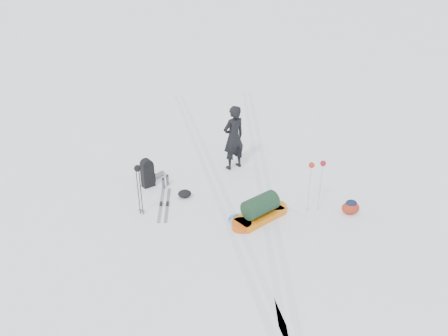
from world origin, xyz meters
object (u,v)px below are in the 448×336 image
(pulk_sled, at_px, (260,211))
(expedition_rucksack, at_px, (149,173))
(ski_poles_black, at_px, (138,174))
(skier, at_px, (234,138))

(pulk_sled, relative_size, expedition_rucksack, 1.99)
(pulk_sled, height_order, expedition_rucksack, expedition_rucksack)
(ski_poles_black, bearing_deg, pulk_sled, -30.99)
(pulk_sled, xyz_separation_m, expedition_rucksack, (-2.57, 2.05, 0.13))
(pulk_sled, bearing_deg, skier, 61.77)
(expedition_rucksack, bearing_deg, skier, -12.34)
(pulk_sled, bearing_deg, expedition_rucksack, 109.67)
(skier, relative_size, ski_poles_black, 1.43)
(expedition_rucksack, distance_m, ski_poles_black, 1.59)
(skier, relative_size, pulk_sled, 1.15)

